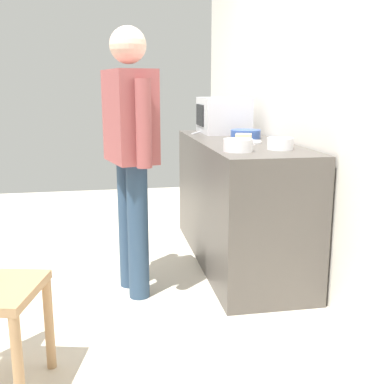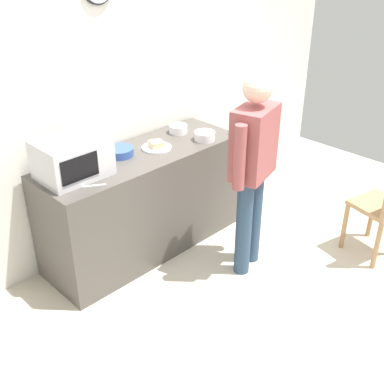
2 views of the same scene
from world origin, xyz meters
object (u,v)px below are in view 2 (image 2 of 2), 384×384
Objects in this scene: salad_bowl at (178,129)px; spoon_utensil at (94,186)px; sandwich_plate at (157,146)px; fork_utensil at (111,146)px; mixing_bowl at (120,152)px; microwave at (72,158)px; cereal_bowl at (205,136)px; person_standing at (253,162)px.

salad_bowl reaches higher than spoon_utensil.
sandwich_plate reaches higher than fork_utensil.
fork_utensil is at bearing 129.66° from sandwich_plate.
mixing_bowl reaches higher than fork_utensil.
sandwich_plate is 0.39m from fork_utensil.
spoon_utensil is (-0.46, -0.30, -0.03)m from mixing_bowl.
fork_utensil is at bearing 26.25° from microwave.
salad_bowl reaches higher than sandwich_plate.
sandwich_plate is 1.53× the size of salad_bowl.
sandwich_plate is at bearing 159.48° from cereal_bowl.
person_standing reaches higher than cereal_bowl.
spoon_utensil is at bearing -163.97° from salad_bowl.
person_standing reaches higher than sandwich_plate.
salad_bowl is at bearing 19.36° from sandwich_plate.
sandwich_plate is at bearing -50.34° from fork_utensil.
mixing_bowl is at bearing 160.08° from cereal_bowl.
person_standing reaches higher than spoon_utensil.
sandwich_plate is 1.48× the size of spoon_utensil.
fork_utensil is at bearing 44.03° from spoon_utensil.
salad_bowl is 0.72× the size of mixing_bowl.
fork_utensil is (-0.62, 0.17, -0.03)m from salad_bowl.
sandwich_plate is 0.15× the size of person_standing.
fork_utensil is at bearing 145.59° from cereal_bowl.
microwave is at bearing -153.75° from fork_utensil.
spoon_utensil is at bearing -135.97° from fork_utensil.
cereal_bowl is at bearing -9.53° from microwave.
salad_bowl is 0.97× the size of spoon_utensil.
person_standing is (-0.09, -0.94, 0.01)m from salad_bowl.
person_standing is at bearing -102.03° from cereal_bowl.
mixing_bowl is (-0.31, 0.11, 0.01)m from sandwich_plate.
cereal_bowl reaches higher than fork_utensil.
sandwich_plate is 1.48× the size of fork_utensil.
mixing_bowl is at bearing 33.31° from spoon_utensil.
spoon_utensil is at bearing -87.80° from microwave.
salad_bowl is at bearing 4.38° from microwave.
mixing_bowl is at bearing 7.59° from microwave.
salad_bowl is at bearing -15.28° from fork_utensil.
sandwich_plate is at bearing -160.64° from salad_bowl.
salad_bowl reaches higher than mixing_bowl.
mixing_bowl reaches higher than spoon_utensil.
mixing_bowl is (0.47, 0.06, -0.12)m from microwave.
microwave reaches higher than mixing_bowl.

